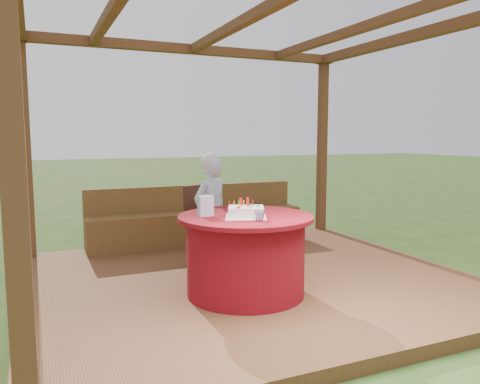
# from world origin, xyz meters

# --- Properties ---
(ground) EXTENTS (60.00, 60.00, 0.00)m
(ground) POSITION_xyz_m (0.00, 0.00, 0.00)
(ground) COLOR #2A4717
(ground) RESTS_ON ground
(deck) EXTENTS (4.50, 4.00, 0.12)m
(deck) POSITION_xyz_m (0.00, 0.00, 0.06)
(deck) COLOR brown
(deck) RESTS_ON ground
(pergola) EXTENTS (4.50, 4.00, 2.72)m
(pergola) POSITION_xyz_m (0.00, 0.00, 2.41)
(pergola) COLOR brown
(pergola) RESTS_ON deck
(bench) EXTENTS (3.00, 0.42, 0.80)m
(bench) POSITION_xyz_m (0.00, 1.72, 0.38)
(bench) COLOR brown
(bench) RESTS_ON deck
(table) EXTENTS (1.26, 1.26, 0.76)m
(table) POSITION_xyz_m (-0.26, -0.48, 0.50)
(table) COLOR maroon
(table) RESTS_ON deck
(chair) EXTENTS (0.58, 0.58, 0.91)m
(chair) POSITION_xyz_m (-0.20, 0.78, 0.63)
(chair) COLOR #3E2013
(chair) RESTS_ON deck
(elderly_woman) EXTENTS (0.54, 0.46, 1.30)m
(elderly_woman) POSITION_xyz_m (-0.26, 0.49, 0.78)
(elderly_woman) COLOR #A6CDF7
(elderly_woman) RESTS_ON deck
(birthday_cake) EXTENTS (0.48, 0.48, 0.17)m
(birthday_cake) POSITION_xyz_m (-0.30, -0.57, 0.93)
(birthday_cake) COLOR white
(birthday_cake) RESTS_ON table
(gift_bag) EXTENTS (0.13, 0.09, 0.19)m
(gift_bag) POSITION_xyz_m (-0.62, -0.37, 0.97)
(gift_bag) COLOR #D389BC
(gift_bag) RESTS_ON table
(drinking_glass) EXTENTS (0.12, 0.12, 0.09)m
(drinking_glass) POSITION_xyz_m (-0.27, -0.79, 0.92)
(drinking_glass) COLOR white
(drinking_glass) RESTS_ON table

